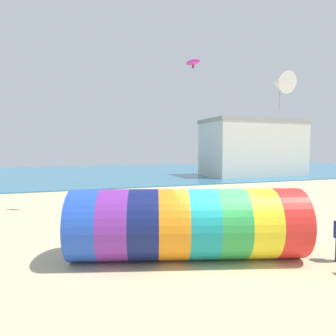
{
  "coord_description": "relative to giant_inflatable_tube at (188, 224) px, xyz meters",
  "views": [
    {
      "loc": [
        -4.82,
        -8.78,
        3.86
      ],
      "look_at": [
        -0.77,
        2.76,
        3.06
      ],
      "focal_mm": 32.0,
      "sensor_mm": 36.0,
      "label": 1
    }
  ],
  "objects": [
    {
      "name": "ground_plane",
      "position": [
        0.75,
        -0.75,
        -1.23
      ],
      "size": [
        120.0,
        120.0,
        0.0
      ],
      "primitive_type": "plane",
      "color": "#CCBA8C"
    },
    {
      "name": "sea",
      "position": [
        0.75,
        38.84,
        -1.18
      ],
      "size": [
        120.0,
        40.0,
        0.1
      ],
      "primitive_type": "cube",
      "color": "teal",
      "rests_on": "ground"
    },
    {
      "name": "giant_inflatable_tube",
      "position": [
        0.0,
        0.0,
        0.0
      ],
      "size": [
        8.4,
        4.63,
        2.45
      ],
      "color": "blue",
      "rests_on": "ground"
    },
    {
      "name": "kite_magenta_parafoil",
      "position": [
        3.91,
        8.36,
        8.16
      ],
      "size": [
        0.9,
        1.2,
        0.59
      ],
      "color": "#D1339E"
    },
    {
      "name": "kite_white_delta",
      "position": [
        5.0,
        1.44,
        5.53
      ],
      "size": [
        0.98,
        1.12,
        1.86
      ],
      "color": "white"
    },
    {
      "name": "promenade_building",
      "position": [
        21.12,
        26.27,
        2.72
      ],
      "size": [
        13.85,
        7.13,
        7.87
      ],
      "color": "silver",
      "rests_on": "ground"
    }
  ]
}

